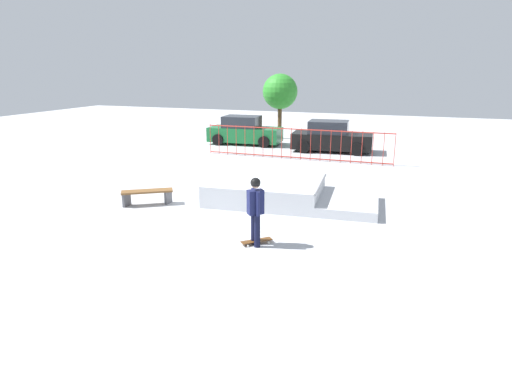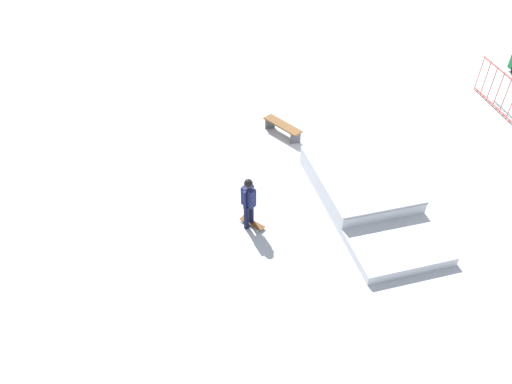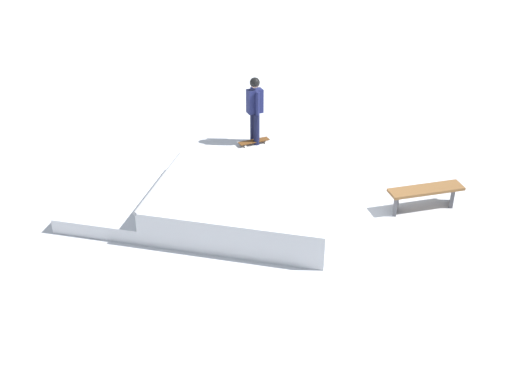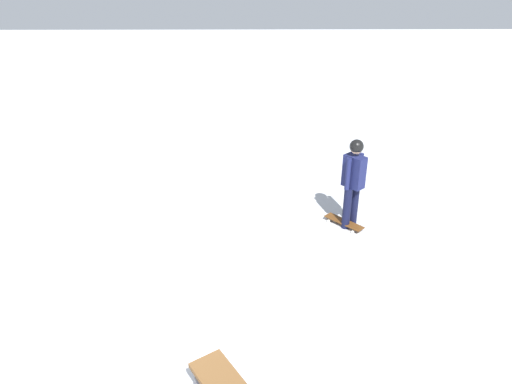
% 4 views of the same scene
% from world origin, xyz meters
% --- Properties ---
extents(ground_plane, '(60.00, 60.00, 0.00)m').
position_xyz_m(ground_plane, '(0.00, 0.00, 0.00)').
color(ground_plane, '#B7BABF').
extents(skate_ramp, '(5.60, 3.04, 0.74)m').
position_xyz_m(skate_ramp, '(1.32, 0.36, 0.32)').
color(skate_ramp, silver).
rests_on(skate_ramp, ground).
extents(skater, '(0.43, 0.42, 1.73)m').
position_xyz_m(skater, '(1.83, -3.32, 1.01)').
color(skater, black).
rests_on(skater, ground).
extents(skateboard, '(0.72, 0.69, 0.09)m').
position_xyz_m(skateboard, '(1.83, -3.22, 0.08)').
color(skateboard, '#593314').
rests_on(skateboard, ground).
extents(perimeter_fence, '(9.05, 0.09, 1.50)m').
position_xyz_m(perimeter_fence, '(-0.00, 7.32, 0.77)').
color(perimeter_fence, '#B22D23').
rests_on(perimeter_fence, ground).
extents(park_bench, '(1.56, 1.21, 0.48)m').
position_xyz_m(park_bench, '(-2.57, -1.35, 0.36)').
color(park_bench, brown).
rests_on(park_bench, ground).
extents(parked_car_green, '(4.20, 2.14, 1.60)m').
position_xyz_m(parked_car_green, '(-3.93, 10.62, 0.72)').
color(parked_car_green, '#196B33').
rests_on(parked_car_green, ground).
extents(parked_car_black, '(4.23, 2.19, 1.60)m').
position_xyz_m(parked_car_black, '(1.18, 9.99, 0.72)').
color(parked_car_black, black).
rests_on(parked_car_black, ground).
extents(distant_tree, '(2.11, 2.11, 3.91)m').
position_xyz_m(distant_tree, '(-2.64, 13.29, 2.83)').
color(distant_tree, brown).
rests_on(distant_tree, ground).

